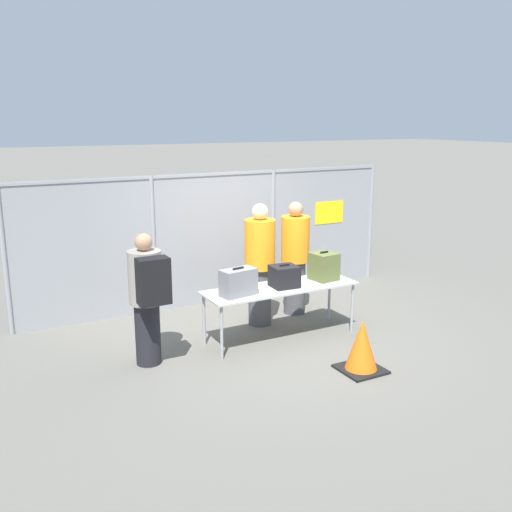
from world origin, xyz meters
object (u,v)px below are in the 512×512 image
at_px(security_worker_near, 260,263).
at_px(traffic_cone, 362,347).
at_px(suitcase_black, 284,276).
at_px(inspection_table, 281,291).
at_px(security_worker_far, 295,256).
at_px(traveler_hooded, 147,295).
at_px(utility_trailer, 267,238).
at_px(suitcase_grey, 238,282).
at_px(suitcase_olive, 324,266).

xyz_separation_m(security_worker_near, traffic_cone, (0.30, -2.00, -0.63)).
distance_m(suitcase_black, traffic_cone, 1.50).
relative_size(inspection_table, security_worker_far, 1.23).
xyz_separation_m(suitcase_black, traveler_hooded, (-1.91, 0.02, 0.02)).
distance_m(traveler_hooded, utility_trailer, 5.98).
bearing_deg(traffic_cone, traveler_hooded, 147.97).
distance_m(suitcase_grey, security_worker_near, 0.99).
height_order(suitcase_olive, utility_trailer, suitcase_olive).
height_order(security_worker_near, traffic_cone, security_worker_near).
relative_size(inspection_table, suitcase_black, 5.88).
xyz_separation_m(traveler_hooded, security_worker_far, (2.61, 0.82, -0.00)).
relative_size(suitcase_black, suitcase_olive, 0.89).
bearing_deg(inspection_table, suitcase_olive, 1.48).
bearing_deg(security_worker_far, suitcase_olive, 103.84).
bearing_deg(traveler_hooded, traffic_cone, -43.55).
relative_size(suitcase_olive, traffic_cone, 0.65).
height_order(security_worker_far, utility_trailer, security_worker_far).
bearing_deg(suitcase_black, suitcase_grey, -175.89).
bearing_deg(suitcase_olive, security_worker_near, 138.83).
bearing_deg(suitcase_black, traffic_cone, -78.48).
relative_size(traveler_hooded, security_worker_near, 0.92).
bearing_deg(inspection_table, suitcase_black, -26.82).
height_order(utility_trailer, traffic_cone, utility_trailer).
height_order(suitcase_grey, traveler_hooded, traveler_hooded).
xyz_separation_m(inspection_table, traffic_cone, (0.32, -1.38, -0.39)).
height_order(suitcase_olive, traffic_cone, suitcase_olive).
distance_m(suitcase_grey, traffic_cone, 1.75).
relative_size(security_worker_near, traffic_cone, 2.81).
distance_m(suitcase_black, suitcase_olive, 0.68).
distance_m(traveler_hooded, security_worker_far, 2.73).
xyz_separation_m(traveler_hooded, security_worker_near, (1.89, 0.64, 0.02)).
bearing_deg(security_worker_far, security_worker_near, 29.56).
bearing_deg(security_worker_far, inspection_table, 62.91).
bearing_deg(suitcase_olive, suitcase_grey, -176.22).
bearing_deg(traveler_hooded, suitcase_grey, -14.75).
relative_size(utility_trailer, traffic_cone, 7.10).
relative_size(traveler_hooded, security_worker_far, 0.94).
xyz_separation_m(suitcase_black, security_worker_near, (-0.02, 0.65, 0.04)).
height_order(suitcase_grey, suitcase_olive, suitcase_olive).
bearing_deg(utility_trailer, traveler_hooded, -133.33).
relative_size(inspection_table, traveler_hooded, 1.31).
distance_m(security_worker_near, utility_trailer, 4.34).
bearing_deg(utility_trailer, traffic_cone, -108.44).
bearing_deg(inspection_table, traffic_cone, -76.94).
distance_m(suitcase_grey, utility_trailer, 5.30).
bearing_deg(suitcase_grey, utility_trailer, 56.62).
bearing_deg(suitcase_grey, security_worker_near, 44.96).
height_order(security_worker_far, traffic_cone, security_worker_far).
xyz_separation_m(security_worker_far, traffic_cone, (-0.42, -2.19, -0.61)).
bearing_deg(inspection_table, security_worker_near, 87.97).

